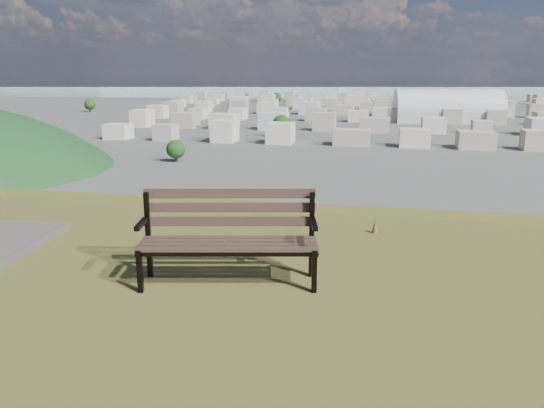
# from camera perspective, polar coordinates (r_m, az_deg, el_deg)

# --- Properties ---
(park_bench) EXTENTS (1.73, 0.86, 0.87)m
(park_bench) POSITION_cam_1_polar(r_m,az_deg,el_deg) (5.04, -4.66, -3.02)
(park_bench) COLOR #453428
(park_bench) RESTS_ON hilltop_mesa
(arena) EXTENTS (59.40, 30.52, 24.06)m
(arena) POSITION_cam_1_polar(r_m,az_deg,el_deg) (313.33, 18.30, 9.39)
(arena) COLOR #B7B7B3
(arena) RESTS_ON ground
(city_blocks) EXTENTS (395.00, 361.00, 7.00)m
(city_blocks) POSITION_cam_1_polar(r_m,az_deg,el_deg) (398.43, 11.61, 10.32)
(city_blocks) COLOR beige
(city_blocks) RESTS_ON ground
(city_trees) EXTENTS (406.52, 387.20, 9.98)m
(city_trees) POSITION_cam_1_polar(r_m,az_deg,el_deg) (324.33, 6.77, 9.97)
(city_trees) COLOR #38291C
(city_trees) RESTS_ON ground
(bay_water) EXTENTS (2400.00, 700.00, 0.12)m
(bay_water) POSITION_cam_1_polar(r_m,az_deg,el_deg) (903.69, 11.90, 11.97)
(bay_water) COLOR #92AABA
(bay_water) RESTS_ON ground
(far_hills) EXTENTS (2050.00, 340.00, 60.00)m
(far_hills) POSITION_cam_1_polar(r_m,az_deg,el_deg) (1407.64, 9.49, 13.73)
(far_hills) COLOR #9DB0C4
(far_hills) RESTS_ON ground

